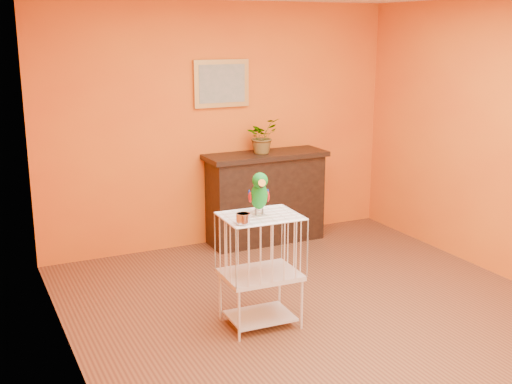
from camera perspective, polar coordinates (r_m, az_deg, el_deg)
ground at (r=5.40m, az=6.46°, el=-11.09°), size 4.50×4.50×0.00m
room_shell at (r=4.94m, az=6.97°, el=5.77°), size 4.50×4.50×4.50m
console_cabinet at (r=7.08m, az=0.85°, el=-0.49°), size 1.35×0.49×1.00m
potted_plant at (r=6.98m, az=0.32°, el=4.73°), size 0.46×0.48×0.29m
framed_picture at (r=6.88m, az=-3.07°, el=9.61°), size 0.62×0.04×0.50m
birdcage at (r=5.08m, az=0.39°, el=-6.85°), size 0.61×0.48×0.91m
feed_cup at (r=4.72m, az=-1.16°, el=-2.35°), size 0.11×0.11×0.07m
parrot at (r=4.92m, az=0.29°, el=-0.07°), size 0.18×0.31×0.34m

